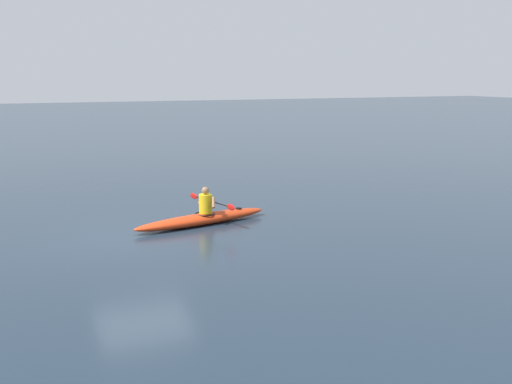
# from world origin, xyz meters

# --- Properties ---
(ground_plane) EXTENTS (160.00, 160.00, 0.00)m
(ground_plane) POSITION_xyz_m (0.00, 0.00, 0.00)
(ground_plane) COLOR #1E2D3D
(kayak) EXTENTS (4.29, 1.70, 0.32)m
(kayak) POSITION_xyz_m (-1.90, -0.74, 0.16)
(kayak) COLOR red
(kayak) RESTS_ON ground
(kayaker) EXTENTS (0.70, 2.29, 0.76)m
(kayaker) POSITION_xyz_m (-2.04, -0.78, 0.63)
(kayaker) COLOR yellow
(kayaker) RESTS_ON kayak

